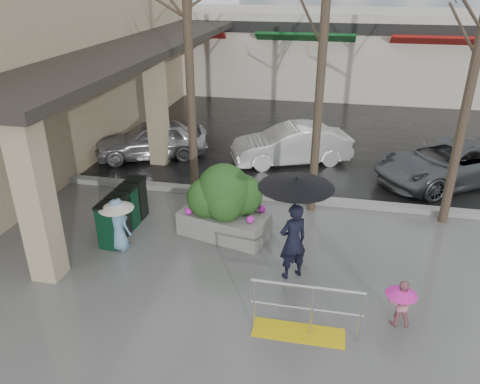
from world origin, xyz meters
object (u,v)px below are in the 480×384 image
(child_blue, at_px, (118,219))
(car_b, at_px, (291,144))
(handrail, at_px, (303,317))
(news_boxes, at_px, (123,211))
(tree_west, at_px, (187,2))
(car_a, at_px, (151,139))
(car_c, at_px, (450,163))
(woman, at_px, (295,213))
(planter, at_px, (225,202))
(child_pink, at_px, (401,299))

(child_blue, distance_m, car_b, 6.88)
(handrail, relative_size, news_boxes, 0.99)
(tree_west, distance_m, car_a, 5.76)
(tree_west, distance_m, car_c, 8.74)
(handrail, xyz_separation_m, car_c, (3.70, 7.39, 0.25))
(woman, xyz_separation_m, planter, (-1.74, 1.39, -0.61))
(handrail, xyz_separation_m, child_pink, (1.64, 0.61, 0.16))
(handrail, bearing_deg, child_blue, 155.29)
(tree_west, height_order, car_c, tree_west)
(child_pink, xyz_separation_m, news_boxes, (-6.16, 2.14, 0.00))
(car_a, relative_size, car_b, 0.97)
(tree_west, bearing_deg, car_c, 20.16)
(tree_west, distance_m, child_pink, 7.95)
(handrail, height_order, tree_west, tree_west)
(handrail, height_order, car_c, car_c)
(news_boxes, relative_size, car_b, 0.50)
(woman, distance_m, news_boxes, 4.39)
(news_boxes, bearing_deg, handrail, -29.38)
(car_a, bearing_deg, news_boxes, -10.08)
(tree_west, distance_m, car_b, 5.97)
(child_pink, relative_size, child_blue, 0.73)
(tree_west, height_order, car_b, tree_west)
(handrail, height_order, planter, planter)
(child_pink, xyz_separation_m, car_c, (2.06, 6.78, 0.10))
(handrail, relative_size, car_a, 0.51)
(handrail, xyz_separation_m, woman, (-0.36, 1.68, 1.09))
(woman, height_order, car_a, woman)
(car_a, xyz_separation_m, car_b, (4.65, 0.45, 0.00))
(woman, relative_size, car_c, 0.50)
(planter, bearing_deg, woman, -38.59)
(woman, height_order, planter, woman)
(child_blue, bearing_deg, tree_west, -84.34)
(tree_west, relative_size, woman, 3.01)
(car_b, bearing_deg, car_c, 60.11)
(planter, height_order, car_a, planter)
(car_c, bearing_deg, planter, -84.37)
(tree_west, distance_m, planter, 4.74)
(tree_west, xyz_separation_m, car_b, (2.30, 3.25, -4.45))
(child_pink, relative_size, planter, 0.40)
(tree_west, bearing_deg, planter, -53.98)
(child_pink, height_order, news_boxes, news_boxes)
(handrail, bearing_deg, planter, 124.40)
(woman, distance_m, planter, 2.30)
(child_blue, bearing_deg, child_pink, -169.16)
(child_pink, xyz_separation_m, car_b, (-2.70, 7.43, 0.10))
(tree_west, distance_m, woman, 5.64)
(handrail, distance_m, car_c, 8.27)
(handrail, height_order, woman, woman)
(handrail, bearing_deg, car_c, 63.44)
(handrail, bearing_deg, woman, 102.23)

